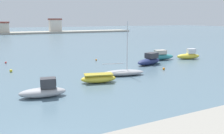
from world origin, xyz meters
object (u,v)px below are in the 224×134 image
(moored_boat_7, at_px, (189,55))
(mooring_buoy_2, at_px, (96,60))
(moored_boat_4, at_px, (123,72))
(mooring_buoy_0, at_px, (11,71))
(moored_boat_5, at_px, (150,60))
(moored_boat_3, at_px, (99,78))
(moored_boat_2, at_px, (44,91))
(moored_boat_6, at_px, (159,56))
(mooring_buoy_4, at_px, (6,62))
(mooring_buoy_3, at_px, (164,69))

(moored_boat_7, relative_size, mooring_buoy_2, 14.35)
(moored_boat_4, xyz_separation_m, mooring_buoy_0, (-12.41, 8.00, -0.20))
(mooring_buoy_0, height_order, mooring_buoy_2, mooring_buoy_0)
(moored_boat_5, bearing_deg, moored_boat_3, -166.94)
(moored_boat_2, bearing_deg, moored_boat_4, 30.01)
(moored_boat_4, relative_size, moored_boat_6, 1.18)
(moored_boat_4, distance_m, mooring_buoy_0, 14.77)
(mooring_buoy_0, bearing_deg, moored_boat_7, -5.05)
(moored_boat_7, bearing_deg, moored_boat_2, -144.96)
(mooring_buoy_2, bearing_deg, moored_boat_3, -110.97)
(moored_boat_5, bearing_deg, moored_boat_6, 19.17)
(mooring_buoy_0, bearing_deg, moored_boat_5, -10.81)
(moored_boat_6, bearing_deg, moored_boat_5, -134.89)
(mooring_buoy_2, xyz_separation_m, mooring_buoy_4, (-13.68, 4.05, -0.00))
(mooring_buoy_3, bearing_deg, moored_boat_3, -169.78)
(moored_boat_3, height_order, mooring_buoy_0, moored_boat_3)
(mooring_buoy_3, bearing_deg, mooring_buoy_2, 117.96)
(moored_boat_2, height_order, moored_boat_7, moored_boat_7)
(moored_boat_7, height_order, mooring_buoy_3, moored_boat_7)
(moored_boat_3, relative_size, moored_boat_4, 0.62)
(moored_boat_3, bearing_deg, moored_boat_5, 42.08)
(moored_boat_5, relative_size, mooring_buoy_3, 14.47)
(mooring_buoy_0, distance_m, mooring_buoy_4, 6.97)
(moored_boat_4, bearing_deg, moored_boat_3, -144.34)
(moored_boat_6, xyz_separation_m, mooring_buoy_4, (-23.71, 7.95, -0.48))
(mooring_buoy_3, relative_size, mooring_buoy_4, 1.18)
(moored_boat_3, bearing_deg, mooring_buoy_0, 144.88)
(moored_boat_4, relative_size, moored_boat_7, 1.50)
(moored_boat_2, height_order, moored_boat_4, moored_boat_4)
(moored_boat_4, relative_size, mooring_buoy_3, 18.89)
(mooring_buoy_2, distance_m, mooring_buoy_3, 12.03)
(moored_boat_2, relative_size, moored_boat_6, 0.77)
(moored_boat_5, distance_m, mooring_buoy_0, 19.69)
(moored_boat_3, bearing_deg, moored_boat_4, 35.51)
(mooring_buoy_0, xyz_separation_m, mooring_buoy_4, (-0.47, 6.96, -0.04))
(moored_boat_3, relative_size, mooring_buoy_4, 13.85)
(moored_boat_3, bearing_deg, mooring_buoy_3, 23.86)
(moored_boat_5, bearing_deg, mooring_buoy_3, -112.16)
(moored_boat_6, height_order, mooring_buoy_0, moored_boat_6)
(moored_boat_2, relative_size, mooring_buoy_2, 13.97)
(moored_boat_5, height_order, moored_boat_6, moored_boat_5)
(moored_boat_3, xyz_separation_m, mooring_buoy_0, (-8.42, 9.60, -0.28))
(moored_boat_2, xyz_separation_m, moored_boat_5, (17.12, 8.13, 0.09))
(moored_boat_3, bearing_deg, moored_boat_2, -146.70)
(moored_boat_6, distance_m, mooring_buoy_2, 10.78)
(moored_boat_2, distance_m, mooring_buoy_2, 18.39)
(moored_boat_3, distance_m, moored_boat_7, 21.24)
(moored_boat_6, bearing_deg, mooring_buoy_3, -112.59)
(moored_boat_3, height_order, moored_boat_4, moored_boat_4)
(moored_boat_6, bearing_deg, mooring_buoy_0, -171.90)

